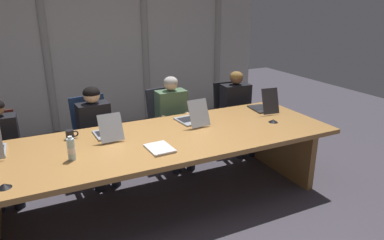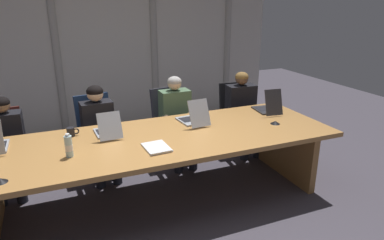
{
  "view_description": "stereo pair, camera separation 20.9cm",
  "coord_description": "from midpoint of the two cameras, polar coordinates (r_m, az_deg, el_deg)",
  "views": [
    {
      "loc": [
        -1.17,
        -3.13,
        2.08
      ],
      "look_at": [
        0.41,
        0.1,
        0.84
      ],
      "focal_mm": 32.73,
      "sensor_mm": 36.0,
      "label": 1
    },
    {
      "loc": [
        -0.98,
        -3.22,
        2.08
      ],
      "look_at": [
        0.41,
        0.1,
        0.84
      ],
      "focal_mm": 32.73,
      "sensor_mm": 36.0,
      "label": 2
    }
  ],
  "objects": [
    {
      "name": "laptop_center",
      "position": [
        3.99,
        1.65,
        0.3
      ],
      "size": [
        0.28,
        0.46,
        0.3
      ],
      "rotation": [
        0.0,
        0.0,
        1.67
      ],
      "color": "#A8ADB7",
      "rests_on": "conference_table"
    },
    {
      "name": "water_bottle_primary",
      "position": [
        3.28,
        -17.74,
        -4.13
      ],
      "size": [
        0.07,
        0.07,
        0.22
      ],
      "color": "silver",
      "rests_on": "conference_table"
    },
    {
      "name": "laptop_left_mid",
      "position": [
        3.71,
        -12.03,
        -1.66
      ],
      "size": [
        0.25,
        0.42,
        0.28
      ],
      "rotation": [
        0.0,
        0.0,
        1.61
      ],
      "color": "#A8ADB7",
      "rests_on": "conference_table"
    },
    {
      "name": "conference_table",
      "position": [
        3.66,
        -3.67,
        -4.95
      ],
      "size": [
        3.72,
        1.25,
        0.74
      ],
      "color": "#B77F42",
      "rests_on": "ground_plane"
    },
    {
      "name": "office_chair_left_end",
      "position": [
        4.55,
        -26.66,
        -5.75
      ],
      "size": [
        0.6,
        0.6,
        0.89
      ],
      "rotation": [
        0.0,
        0.0,
        -1.45
      ],
      "color": "#511E19",
      "rests_on": "ground_plane"
    },
    {
      "name": "coffee_mug_near",
      "position": [
        3.79,
        -17.6,
        -1.87
      ],
      "size": [
        0.13,
        0.08,
        0.09
      ],
      "color": "black",
      "rests_on": "conference_table"
    },
    {
      "name": "person_left_mid",
      "position": [
        4.31,
        -13.51,
        -1.09
      ],
      "size": [
        0.41,
        0.56,
        1.13
      ],
      "rotation": [
        0.0,
        0.0,
        -1.5
      ],
      "color": "black",
      "rests_on": "ground_plane"
    },
    {
      "name": "conference_mic_middle",
      "position": [
        3.06,
        -27.08,
        -8.77
      ],
      "size": [
        0.11,
        0.11,
        0.03
      ],
      "primitive_type": "cone",
      "color": "black",
      "rests_on": "conference_table"
    },
    {
      "name": "person_left_end",
      "position": [
        4.29,
        -26.78,
        -3.14
      ],
      "size": [
        0.38,
        0.55,
        1.09
      ],
      "rotation": [
        0.0,
        0.0,
        -1.61
      ],
      "color": "black",
      "rests_on": "ground_plane"
    },
    {
      "name": "conference_mic_left_side",
      "position": [
        4.11,
        14.83,
        -0.39
      ],
      "size": [
        0.11,
        0.11,
        0.03
      ],
      "primitive_type": "cone",
      "color": "black",
      "rests_on": "conference_table"
    },
    {
      "name": "spiral_notepad",
      "position": [
        3.34,
        -3.98,
        -4.53
      ],
      "size": [
        0.24,
        0.32,
        0.03
      ],
      "rotation": [
        0.0,
        0.0,
        0.05
      ],
      "color": "silver",
      "rests_on": "conference_table"
    },
    {
      "name": "office_chair_right_mid",
      "position": [
        5.21,
        8.54,
        -0.69
      ],
      "size": [
        0.6,
        0.6,
        0.93
      ],
      "rotation": [
        0.0,
        0.0,
        -1.64
      ],
      "color": "black",
      "rests_on": "ground_plane"
    },
    {
      "name": "person_center",
      "position": [
        4.55,
        -1.11,
        0.64
      ],
      "size": [
        0.4,
        0.55,
        1.15
      ],
      "rotation": [
        0.0,
        0.0,
        -1.56
      ],
      "color": "#4C6B4C",
      "rests_on": "ground_plane"
    },
    {
      "name": "person_right_mid",
      "position": [
        4.99,
        9.53,
        1.93
      ],
      "size": [
        0.44,
        0.57,
        1.14
      ],
      "rotation": [
        0.0,
        0.0,
        -1.64
      ],
      "color": "black",
      "rests_on": "ground_plane"
    },
    {
      "name": "office_chair_left_mid",
      "position": [
        4.56,
        -13.57,
        -3.83
      ],
      "size": [
        0.6,
        0.61,
        0.96
      ],
      "rotation": [
        0.0,
        0.0,
        -1.42
      ],
      "color": "navy",
      "rests_on": "ground_plane"
    },
    {
      "name": "ground_plane",
      "position": [
        3.94,
        -3.49,
        -12.89
      ],
      "size": [
        11.96,
        11.96,
        0.0
      ],
      "primitive_type": "plane",
      "color": "#47424C"
    },
    {
      "name": "laptop_right_mid",
      "position": [
        4.5,
        13.48,
        1.98
      ],
      "size": [
        0.26,
        0.45,
        0.32
      ],
      "rotation": [
        0.0,
        0.0,
        1.46
      ],
      "color": "#2D2D33",
      "rests_on": "conference_table"
    },
    {
      "name": "office_chair_center",
      "position": [
        4.79,
        -1.95,
        -2.19
      ],
      "size": [
        0.6,
        0.61,
        0.96
      ],
      "rotation": [
        0.0,
        0.0,
        -1.4
      ],
      "color": "#2D2D38",
      "rests_on": "ground_plane"
    },
    {
      "name": "curtain_backdrop",
      "position": [
        6.08,
        -12.82,
        13.94
      ],
      "size": [
        5.98,
        0.17,
        3.19
      ],
      "color": "beige",
      "rests_on": "ground_plane"
    }
  ]
}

